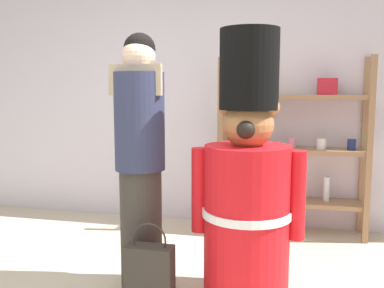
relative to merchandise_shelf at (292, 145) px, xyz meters
name	(u,v)px	position (x,y,z in m)	size (l,w,h in m)	color
back_wall	(210,95)	(-0.82, 0.22, 0.46)	(6.40, 0.12, 2.60)	silver
merchandise_shelf	(292,145)	(0.00, 0.00, 0.00)	(1.36, 0.35, 1.65)	#93704C
teddy_bear_guard	(247,191)	(-0.28, -1.39, -0.13)	(0.72, 0.57, 1.71)	red
person_shopper	(140,157)	(-1.00, -1.36, 0.06)	(0.35, 0.34, 1.72)	#38332D
shopping_bag	(150,274)	(-0.86, -1.61, -0.64)	(0.30, 0.13, 0.53)	#332D28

